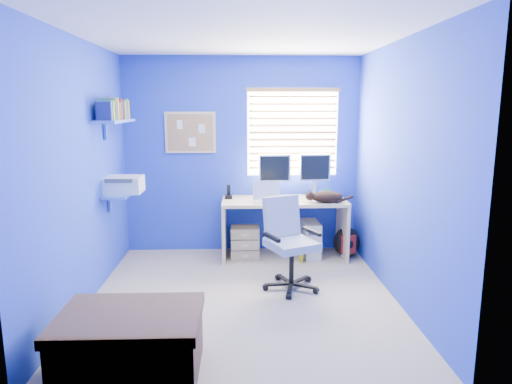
{
  "coord_description": "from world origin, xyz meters",
  "views": [
    {
      "loc": [
        -0.02,
        -4.26,
        1.87
      ],
      "look_at": [
        0.15,
        0.65,
        0.95
      ],
      "focal_mm": 32.0,
      "sensor_mm": 36.0,
      "label": 1
    }
  ],
  "objects_px": {
    "cat": "(327,197)",
    "tower_pc": "(311,239)",
    "office_chair": "(289,255)",
    "laptop": "(267,193)",
    "desk": "(284,228)"
  },
  "relations": [
    {
      "from": "desk",
      "to": "laptop",
      "type": "bearing_deg",
      "value": -148.51
    },
    {
      "from": "cat",
      "to": "office_chair",
      "type": "xyz_separation_m",
      "value": [
        -0.53,
        -0.8,
        -0.46
      ]
    },
    {
      "from": "laptop",
      "to": "tower_pc",
      "type": "xyz_separation_m",
      "value": [
        0.57,
        0.15,
        -0.62
      ]
    },
    {
      "from": "cat",
      "to": "tower_pc",
      "type": "xyz_separation_m",
      "value": [
        -0.15,
        0.2,
        -0.58
      ]
    },
    {
      "from": "desk",
      "to": "office_chair",
      "type": "distance_m",
      "value": 0.99
    },
    {
      "from": "cat",
      "to": "office_chair",
      "type": "relative_size",
      "value": 0.41
    },
    {
      "from": "tower_pc",
      "to": "laptop",
      "type": "bearing_deg",
      "value": -167.62
    },
    {
      "from": "laptop",
      "to": "cat",
      "type": "distance_m",
      "value": 0.72
    },
    {
      "from": "office_chair",
      "to": "tower_pc",
      "type": "bearing_deg",
      "value": 68.99
    },
    {
      "from": "laptop",
      "to": "tower_pc",
      "type": "height_order",
      "value": "laptop"
    },
    {
      "from": "desk",
      "to": "laptop",
      "type": "distance_m",
      "value": 0.55
    },
    {
      "from": "cat",
      "to": "tower_pc",
      "type": "bearing_deg",
      "value": 125.58
    },
    {
      "from": "tower_pc",
      "to": "office_chair",
      "type": "bearing_deg",
      "value": -113.13
    },
    {
      "from": "desk",
      "to": "cat",
      "type": "distance_m",
      "value": 0.69
    },
    {
      "from": "office_chair",
      "to": "cat",
      "type": "bearing_deg",
      "value": 56.16
    }
  ]
}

